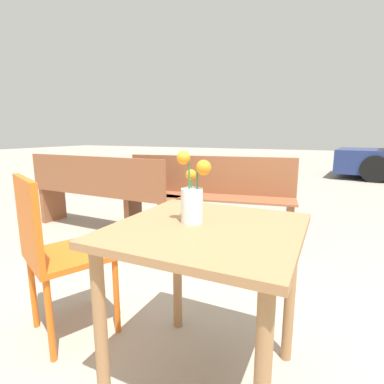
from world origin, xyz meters
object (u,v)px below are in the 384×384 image
(table_front, at_px, (207,256))
(cafe_chair, at_px, (54,247))
(bench_middle, at_px, (208,193))
(flower_vase, at_px, (193,199))
(bench_near, at_px, (99,190))

(table_front, height_order, cafe_chair, cafe_chair)
(table_front, xyz_separation_m, bench_middle, (-0.73, 1.83, -0.13))
(flower_vase, xyz_separation_m, bench_middle, (-0.66, 1.81, -0.36))
(flower_vase, relative_size, bench_middle, 0.16)
(flower_vase, relative_size, cafe_chair, 0.33)
(bench_near, xyz_separation_m, bench_middle, (1.13, 0.39, -0.00))
(table_front, height_order, bench_middle, bench_middle)
(table_front, bearing_deg, cafe_chair, -177.65)
(table_front, distance_m, flower_vase, 0.24)
(cafe_chair, distance_m, bench_middle, 1.86)
(cafe_chair, relative_size, bench_near, 0.48)
(flower_vase, distance_m, bench_near, 2.31)
(table_front, xyz_separation_m, cafe_chair, (-0.84, -0.03, -0.09))
(cafe_chair, bearing_deg, bench_middle, 86.68)
(flower_vase, bearing_deg, table_front, -9.58)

